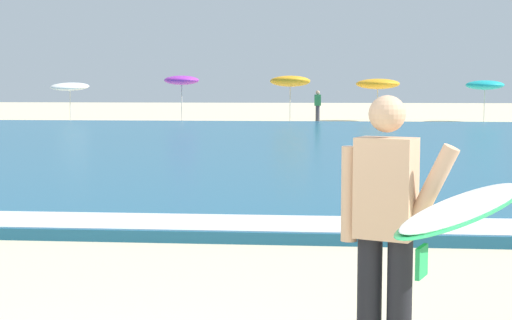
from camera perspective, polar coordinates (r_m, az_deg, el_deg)
The scene contains 9 objects.
sea at distance 22.58m, azimuth 3.33°, elevation 1.12°, with size 120.00×28.00×0.14m, color #1E6084.
surf_foam at distance 9.28m, azimuth 0.68°, elevation -4.68°, with size 120.00×1.10×0.01m, color white.
surfer_with_board at distance 4.58m, azimuth 12.77°, elevation -4.00°, with size 1.43×2.77×1.73m.
beach_umbrella_0 at distance 40.15m, azimuth -13.61°, elevation 5.30°, with size 1.93×1.96×2.04m.
beach_umbrella_1 at distance 38.44m, azimuth -5.53°, elevation 5.89°, with size 1.72×1.73×2.32m.
beach_umbrella_2 at distance 38.09m, azimuth 2.55°, elevation 5.84°, with size 1.98×2.02×2.37m.
beach_umbrella_3 at distance 39.92m, azimuth 9.00°, elevation 5.58°, with size 2.22×2.23×2.19m.
beach_umbrella_4 at distance 40.48m, azimuth 16.58°, elevation 5.33°, with size 1.89×1.89×2.09m.
beachgoer_near_row_left at distance 37.66m, azimuth 4.59°, elevation 4.03°, with size 0.32×0.20×1.58m.
Camera 1 is at (0.71, -3.33, 1.78)m, focal length 54.06 mm.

